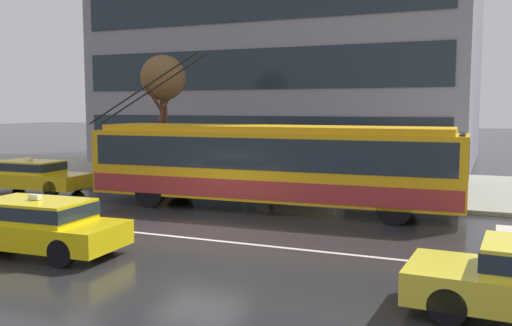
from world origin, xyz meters
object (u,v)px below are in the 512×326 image
(bus_shelter, at_px, (296,144))
(pedestrian_at_shelter, at_px, (389,149))
(trolleybus, at_px, (271,163))
(taxi_oncoming_near, at_px, (32,223))
(street_tree_bare, at_px, (163,81))
(taxi_queued_behind_bus, at_px, (32,175))
(pedestrian_approaching_curb, at_px, (272,152))

(bus_shelter, bearing_deg, pedestrian_at_shelter, 11.88)
(trolleybus, relative_size, taxi_oncoming_near, 2.84)
(trolleybus, relative_size, street_tree_bare, 2.42)
(trolleybus, distance_m, taxi_oncoming_near, 8.09)
(street_tree_bare, bearing_deg, trolleybus, -28.01)
(taxi_queued_behind_bus, xyz_separation_m, bus_shelter, (9.76, 3.99, 1.26))
(trolleybus, relative_size, bus_shelter, 3.32)
(trolleybus, height_order, bus_shelter, trolleybus)
(bus_shelter, distance_m, street_tree_bare, 6.34)
(trolleybus, relative_size, taxi_queued_behind_bus, 2.82)
(trolleybus, bearing_deg, bus_shelter, 96.43)
(taxi_queued_behind_bus, bearing_deg, trolleybus, 1.43)
(bus_shelter, height_order, pedestrian_at_shelter, bus_shelter)
(pedestrian_at_shelter, height_order, pedestrian_approaching_curb, pedestrian_at_shelter)
(taxi_queued_behind_bus, xyz_separation_m, pedestrian_approaching_curb, (9.09, 3.18, 0.98))
(trolleybus, height_order, taxi_queued_behind_bus, trolleybus)
(pedestrian_at_shelter, bearing_deg, trolleybus, -124.72)
(pedestrian_approaching_curb, bearing_deg, pedestrian_at_shelter, 20.21)
(bus_shelter, bearing_deg, street_tree_bare, -175.85)
(trolleybus, xyz_separation_m, taxi_queued_behind_bus, (-10.18, -0.25, -0.84))
(taxi_oncoming_near, xyz_separation_m, pedestrian_approaching_curb, (1.98, 10.37, 0.98))
(bus_shelter, bearing_deg, taxi_oncoming_near, -103.34)
(taxi_queued_behind_bus, relative_size, pedestrian_at_shelter, 2.31)
(trolleybus, height_order, pedestrian_approaching_curb, trolleybus)
(taxi_queued_behind_bus, relative_size, pedestrian_approaching_curb, 2.35)
(taxi_queued_behind_bus, distance_m, bus_shelter, 10.61)
(taxi_oncoming_near, bearing_deg, pedestrian_at_shelter, 62.62)
(taxi_queued_behind_bus, bearing_deg, pedestrian_at_shelter, 19.59)
(street_tree_bare, bearing_deg, pedestrian_approaching_curb, -4.24)
(taxi_queued_behind_bus, distance_m, taxi_oncoming_near, 10.11)
(bus_shelter, relative_size, street_tree_bare, 0.73)
(taxi_queued_behind_bus, distance_m, pedestrian_at_shelter, 14.13)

